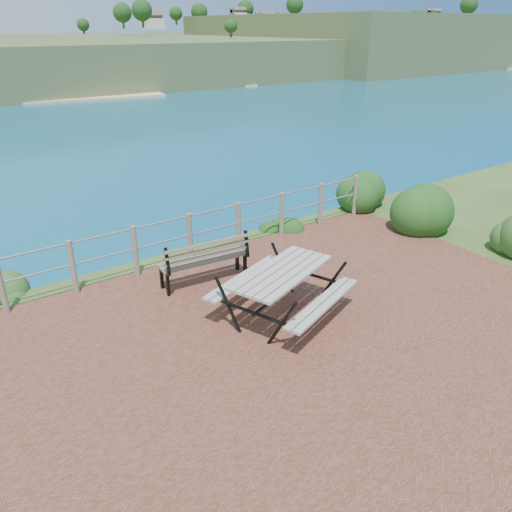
{
  "coord_description": "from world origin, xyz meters",
  "views": [
    {
      "loc": [
        -4.2,
        -4.81,
        4.34
      ],
      "look_at": [
        0.27,
        1.48,
        0.75
      ],
      "focal_mm": 35.0,
      "sensor_mm": 36.0,
      "label": 1
    }
  ],
  "objects": [
    {
      "name": "shrub_right_front",
      "position": [
        5.1,
        2.1,
        0.0
      ],
      "size": [
        1.28,
        1.28,
        1.82
      ],
      "primitive_type": "ellipsoid",
      "color": "#164314",
      "rests_on": "ground"
    },
    {
      "name": "ground",
      "position": [
        0.0,
        0.0,
        0.0
      ],
      "size": [
        10.0,
        7.0,
        0.12
      ],
      "primitive_type": "cube",
      "color": "brown",
      "rests_on": "ground"
    },
    {
      "name": "shrub_right_edge",
      "position": [
        5.21,
        3.43,
        0.0
      ],
      "size": [
        1.17,
        1.17,
        1.66
      ],
      "primitive_type": "ellipsoid",
      "color": "#164314",
      "rests_on": "ground"
    },
    {
      "name": "shrub_lip_west",
      "position": [
        -3.4,
        4.16,
        0.0
      ],
      "size": [
        0.77,
        0.77,
        0.51
      ],
      "primitive_type": "ellipsoid",
      "color": "#214A1B",
      "rests_on": "ground"
    },
    {
      "name": "park_bench",
      "position": [
        -0.24,
        2.4,
        0.62
      ],
      "size": [
        1.69,
        0.57,
        0.93
      ],
      "rotation": [
        0.0,
        0.0,
        -0.09
      ],
      "color": "brown",
      "rests_on": "ground"
    },
    {
      "name": "safety_railing",
      "position": [
        0.0,
        3.35,
        0.57
      ],
      "size": [
        9.4,
        0.1,
        1.0
      ],
      "color": "#6B5B4C",
      "rests_on": "ground"
    },
    {
      "name": "shrub_lip_east",
      "position": [
        2.51,
        3.74,
        0.0
      ],
      "size": [
        0.82,
        0.82,
        0.58
      ],
      "primitive_type": "ellipsoid",
      "color": "#164314",
      "rests_on": "ground"
    },
    {
      "name": "picnic_table",
      "position": [
        0.2,
        0.66,
        0.51
      ],
      "size": [
        2.05,
        1.57,
        0.8
      ],
      "rotation": [
        0.0,
        0.0,
        0.35
      ],
      "color": "gray",
      "rests_on": "ground"
    },
    {
      "name": "distant_bay",
      "position": [
        173.07,
        202.61,
        -1.52
      ],
      "size": [
        290.0,
        232.36,
        24.0
      ],
      "color": "#41542A",
      "rests_on": "ground"
    }
  ]
}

